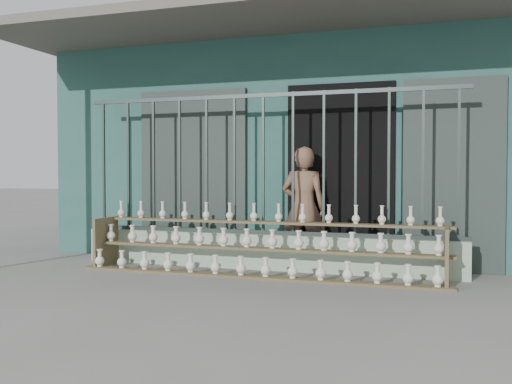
% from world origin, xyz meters
% --- Properties ---
extents(ground, '(60.00, 60.00, 0.00)m').
position_xyz_m(ground, '(0.00, 0.00, 0.00)').
color(ground, slate).
extents(workshop_building, '(7.40, 6.60, 3.21)m').
position_xyz_m(workshop_building, '(0.00, 4.23, 1.62)').
color(workshop_building, '#27534B').
rests_on(workshop_building, ground).
extents(parapet_wall, '(5.00, 0.20, 0.45)m').
position_xyz_m(parapet_wall, '(0.00, 1.30, 0.23)').
color(parapet_wall, '#A6C1A5').
rests_on(parapet_wall, ground).
extents(security_fence, '(5.00, 0.04, 1.80)m').
position_xyz_m(security_fence, '(-0.00, 1.30, 1.35)').
color(security_fence, '#283330').
rests_on(security_fence, parapet_wall).
extents(shelf_rack, '(4.50, 0.68, 0.85)m').
position_xyz_m(shelf_rack, '(0.08, 0.88, 0.36)').
color(shelf_rack, brown).
rests_on(shelf_rack, ground).
extents(elderly_woman, '(0.60, 0.41, 1.57)m').
position_xyz_m(elderly_woman, '(0.47, 1.55, 0.79)').
color(elderly_woman, brown).
rests_on(elderly_woman, ground).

